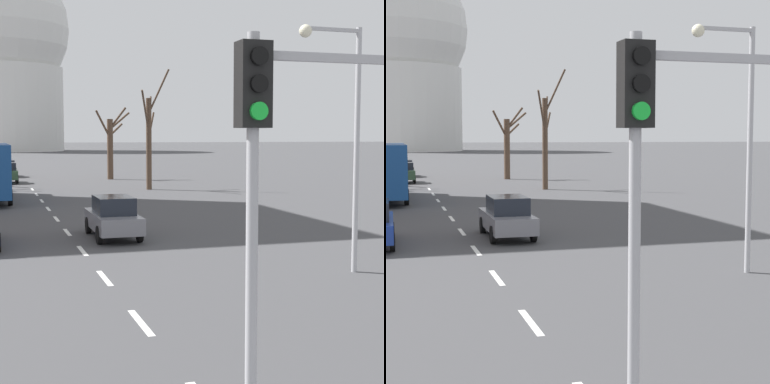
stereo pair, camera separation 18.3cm
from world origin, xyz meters
TOP-DOWN VIEW (x-y plane):
  - lane_stripe_2 at (0.00, 11.27)m, footprint 0.16×2.00m
  - lane_stripe_3 at (0.00, 15.77)m, footprint 0.16×2.00m
  - lane_stripe_4 at (0.00, 20.27)m, footprint 0.16×2.00m
  - lane_stripe_5 at (0.00, 24.77)m, footprint 0.16×2.00m
  - lane_stripe_6 at (0.00, 29.27)m, footprint 0.16×2.00m
  - lane_stripe_7 at (0.00, 33.77)m, footprint 0.16×2.00m
  - lane_stripe_8 at (0.00, 38.27)m, footprint 0.16×2.00m
  - lane_stripe_9 at (0.00, 42.77)m, footprint 0.16×2.00m
  - lane_stripe_10 at (0.00, 47.27)m, footprint 0.16×2.00m
  - traffic_signal_centre_tall at (0.63, 4.87)m, footprint 2.62×0.34m
  - street_lamp_right at (6.74, 14.40)m, footprint 1.95×0.36m
  - sedan_near_left at (-1.50, 63.23)m, footprint 1.93×4.56m
  - sedan_near_right at (1.55, 22.78)m, footprint 1.71×4.39m
  - sedan_mid_centre at (-1.60, 54.46)m, footprint 1.73×3.94m
  - bare_tree_right_near at (7.67, 56.69)m, footprint 3.43×1.46m
  - bare_tree_right_far at (8.35, 44.55)m, footprint 2.35×3.78m
  - capitol_dome at (0.00, 176.01)m, footprint 36.70×36.70m

SIDE VIEW (x-z plane):
  - lane_stripe_2 at x=0.00m, z-range 0.00..0.01m
  - lane_stripe_3 at x=0.00m, z-range 0.00..0.01m
  - lane_stripe_4 at x=0.00m, z-range 0.00..0.01m
  - lane_stripe_5 at x=0.00m, z-range 0.00..0.01m
  - lane_stripe_6 at x=0.00m, z-range 0.00..0.01m
  - lane_stripe_7 at x=0.00m, z-range 0.00..0.01m
  - lane_stripe_8 at x=0.00m, z-range 0.00..0.01m
  - lane_stripe_9 at x=0.00m, z-range 0.00..0.01m
  - lane_stripe_10 at x=0.00m, z-range 0.00..0.01m
  - sedan_near_right at x=1.55m, z-range 0.01..1.65m
  - sedan_near_left at x=-1.50m, z-range 0.02..1.65m
  - sedan_mid_centre at x=-1.60m, z-range 0.01..1.76m
  - bare_tree_right_near at x=7.67m, z-range -0.13..6.51m
  - bare_tree_right_far at x=8.35m, z-range -0.57..8.30m
  - traffic_signal_centre_tall at x=0.63m, z-range 1.34..6.46m
  - street_lamp_right at x=6.74m, z-range 0.88..7.92m
  - capitol_dome at x=0.00m, z-range -0.67..51.17m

